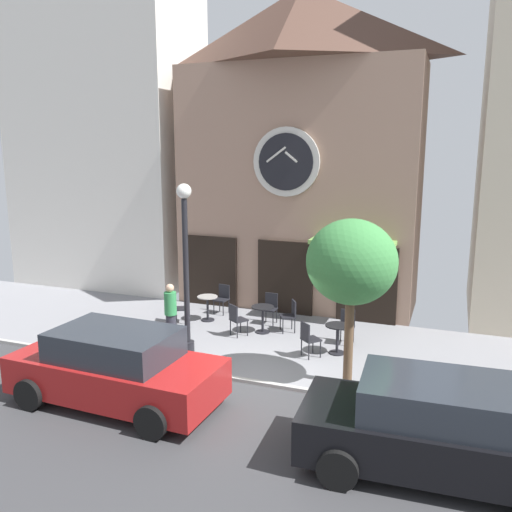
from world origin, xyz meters
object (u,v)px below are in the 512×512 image
at_px(cafe_chair_by_entrance, 270,306).
at_px(cafe_chair_under_awning, 347,324).
at_px(cafe_chair_facing_wall, 236,318).
at_px(cafe_chair_near_tree, 179,306).
at_px(street_tree, 351,263).
at_px(parked_car_black, 438,428).
at_px(street_lamp, 186,271).
at_px(cafe_table_center_left, 263,315).
at_px(pedestrian_green, 171,314).
at_px(cafe_chair_near_lamp, 223,297).
at_px(cafe_chair_right_end, 290,313).
at_px(parked_car_red, 116,368).
at_px(cafe_table_rightmost, 337,335).
at_px(cafe_table_center_right, 208,305).
at_px(cafe_chair_left_end, 308,337).

bearing_deg(cafe_chair_by_entrance, cafe_chair_under_awning, -18.83).
bearing_deg(cafe_chair_facing_wall, cafe_chair_near_tree, 168.17).
height_order(street_tree, cafe_chair_under_awning, street_tree).
xyz_separation_m(cafe_chair_by_entrance, parked_car_black, (4.90, -6.08, 0.23)).
xyz_separation_m(street_lamp, cafe_table_center_left, (1.18, 2.24, -1.66)).
xyz_separation_m(street_tree, pedestrian_green, (-4.78, 0.69, -1.86)).
height_order(cafe_chair_near_lamp, cafe_chair_right_end, same).
bearing_deg(cafe_table_center_left, street_tree, -40.75).
xyz_separation_m(street_tree, cafe_table_center_left, (-2.88, 2.48, -2.21)).
xyz_separation_m(pedestrian_green, parked_car_red, (0.58, -3.23, -0.10)).
bearing_deg(cafe_chair_facing_wall, street_lamp, -109.32).
relative_size(cafe_chair_near_tree, cafe_chair_right_end, 1.00).
relative_size(street_lamp, cafe_chair_by_entrance, 4.76).
bearing_deg(cafe_chair_right_end, cafe_table_rightmost, -36.38).
bearing_deg(cafe_chair_under_awning, parked_car_red, -126.23).
height_order(cafe_table_rightmost, pedestrian_green, pedestrian_green).
height_order(street_lamp, cafe_chair_facing_wall, street_lamp).
xyz_separation_m(cafe_chair_by_entrance, parked_car_red, (-1.25, -5.88, 0.23)).
distance_m(cafe_chair_by_entrance, pedestrian_green, 3.24).
xyz_separation_m(cafe_table_rightmost, pedestrian_green, (-4.19, -0.98, 0.36)).
xyz_separation_m(cafe_table_center_left, cafe_table_rightmost, (2.29, -0.81, -0.01)).
height_order(cafe_chair_right_end, cafe_chair_under_awning, same).
xyz_separation_m(cafe_chair_under_awning, parked_car_red, (-3.70, -5.04, 0.23)).
bearing_deg(cafe_table_center_right, parked_car_black, -39.97).
bearing_deg(cafe_chair_right_end, cafe_table_center_right, 178.50).
height_order(cafe_chair_right_end, pedestrian_green, pedestrian_green).
bearing_deg(cafe_chair_left_end, street_lamp, -161.97).
bearing_deg(pedestrian_green, street_lamp, -31.49).
relative_size(cafe_chair_facing_wall, parked_car_black, 0.21).
height_order(street_tree, parked_car_black, street_tree).
height_order(cafe_table_rightmost, cafe_chair_near_lamp, cafe_chair_near_lamp).
bearing_deg(cafe_chair_right_end, cafe_chair_facing_wall, -145.26).
relative_size(cafe_table_center_left, cafe_chair_right_end, 0.85).
distance_m(street_tree, cafe_chair_near_lamp, 6.40).
bearing_deg(cafe_chair_by_entrance, cafe_table_center_left, -85.46).
bearing_deg(cafe_chair_near_lamp, cafe_chair_left_end, -36.63).
distance_m(cafe_chair_near_lamp, parked_car_red, 6.32).
bearing_deg(cafe_table_rightmost, cafe_chair_near_lamp, 153.00).
relative_size(cafe_chair_right_end, pedestrian_green, 0.54).
distance_m(cafe_chair_facing_wall, parked_car_red, 4.56).
distance_m(cafe_chair_under_awning, parked_car_red, 6.26).
bearing_deg(parked_car_black, cafe_chair_facing_wall, 139.01).
distance_m(cafe_table_center_right, cafe_chair_right_end, 2.62).
relative_size(street_lamp, parked_car_red, 0.98).
height_order(cafe_chair_near_lamp, parked_car_red, parked_car_red).
height_order(cafe_chair_near_lamp, cafe_chair_facing_wall, same).
relative_size(street_tree, cafe_chair_near_tree, 4.07).
xyz_separation_m(cafe_chair_left_end, cafe_chair_near_lamp, (-3.48, 2.59, 0.00)).
xyz_separation_m(street_lamp, pedestrian_green, (-0.72, 0.44, -1.31)).
bearing_deg(cafe_table_center_left, cafe_chair_near_tree, -177.63).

